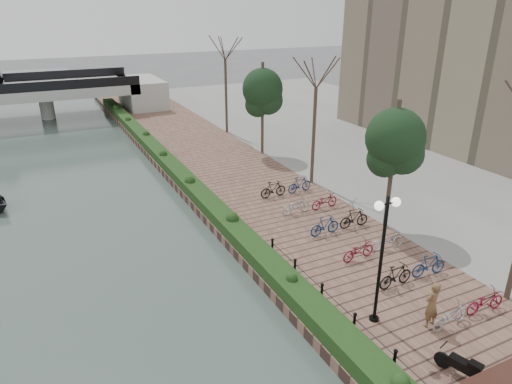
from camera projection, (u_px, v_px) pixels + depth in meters
promenade at (245, 188)px, 29.06m from camera, size 8.00×75.00×0.50m
inland_pavement at (431, 154)px, 35.60m from camera, size 24.00×75.00×0.50m
hedge at (182, 176)px, 29.54m from camera, size 1.10×56.00×0.60m
chain_fence at (373, 341)px, 14.90m from camera, size 0.10×14.10×0.70m
lamppost at (384, 234)px, 15.16m from camera, size 1.02×0.32×4.82m
motorcycle at (461, 365)px, 13.77m from camera, size 0.82×1.47×0.88m
pedestrian at (432, 304)px, 15.85m from camera, size 0.69×0.50×1.76m
bicycle_parking at (356, 234)px, 21.66m from camera, size 2.40×14.69×1.00m
street_trees at (346, 148)px, 25.40m from camera, size 3.20×37.12×6.80m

